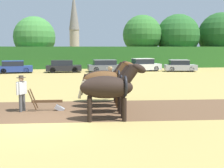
% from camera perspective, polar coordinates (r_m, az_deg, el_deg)
% --- Properties ---
extents(ground_plane, '(240.00, 240.00, 0.00)m').
position_cam_1_polar(ground_plane, '(11.65, -13.91, -7.44)').
color(ground_plane, '#998447').
extents(plowed_furrow_strip, '(31.96, 6.48, 0.01)m').
position_cam_1_polar(plowed_furrow_strip, '(14.04, -21.42, -5.19)').
color(plowed_furrow_strip, brown).
rests_on(plowed_furrow_strip, ground).
extents(hedgerow, '(60.90, 1.90, 3.08)m').
position_cam_1_polar(hedgerow, '(40.05, -9.69, 5.31)').
color(hedgerow, '#286023').
rests_on(hedgerow, ground).
extents(tree_center_left, '(6.11, 6.11, 7.50)m').
position_cam_1_polar(tree_center_left, '(43.63, -15.45, 9.13)').
color(tree_center_left, '#4C3823').
rests_on(tree_center_left, ground).
extents(tree_center, '(6.14, 6.14, 8.02)m').
position_cam_1_polar(tree_center, '(45.12, 6.15, 9.92)').
color(tree_center, '#423323').
rests_on(tree_center, ground).
extents(tree_center_right, '(6.84, 6.84, 8.23)m').
position_cam_1_polar(tree_center_right, '(46.69, 13.24, 9.51)').
color(tree_center_right, '#4C3823').
rests_on(tree_center_right, ground).
extents(tree_right, '(7.37, 7.37, 8.66)m').
position_cam_1_polar(tree_right, '(50.25, 21.19, 9.25)').
color(tree_right, brown).
rests_on(tree_right, ground).
extents(church_spire, '(2.36, 2.36, 15.35)m').
position_cam_1_polar(church_spire, '(65.40, -7.69, 11.83)').
color(church_spire, gray).
rests_on(church_spire, ground).
extents(draft_horse_lead_left, '(2.82, 1.07, 2.38)m').
position_cam_1_polar(draft_horse_lead_left, '(11.30, -0.54, -0.71)').
color(draft_horse_lead_left, black).
rests_on(draft_horse_lead_left, ground).
extents(draft_horse_lead_right, '(2.75, 1.01, 2.29)m').
position_cam_1_polar(draft_horse_lead_right, '(12.57, -0.89, -0.21)').
color(draft_horse_lead_right, black).
rests_on(draft_horse_lead_right, ground).
extents(draft_horse_trail_left, '(2.76, 1.13, 2.34)m').
position_cam_1_polar(draft_horse_trail_left, '(13.83, -1.23, 0.71)').
color(draft_horse_trail_left, '#513319').
rests_on(draft_horse_trail_left, ground).
extents(draft_horse_trail_right, '(2.81, 1.08, 2.31)m').
position_cam_1_polar(draft_horse_trail_right, '(15.10, -1.46, 1.14)').
color(draft_horse_trail_right, black).
rests_on(draft_horse_trail_right, ground).
extents(plow, '(1.67, 0.48, 1.13)m').
position_cam_1_polar(plow, '(13.48, -12.49, -3.97)').
color(plow, '#4C331E').
rests_on(plow, ground).
extents(farmer_at_plow, '(0.42, 0.57, 1.68)m').
position_cam_1_polar(farmer_at_plow, '(13.54, -17.88, -1.28)').
color(farmer_at_plow, '#4C4C4C').
rests_on(farmer_at_plow, ground).
extents(farmer_beside_team, '(0.46, 0.63, 1.81)m').
position_cam_1_polar(farmer_beside_team, '(16.99, -0.40, 1.12)').
color(farmer_beside_team, '#38332D').
rests_on(farmer_beside_team, ground).
extents(parked_car_center, '(4.13, 2.32, 1.44)m').
position_cam_1_polar(parked_car_center, '(34.45, -19.20, 3.27)').
color(parked_car_center, navy).
rests_on(parked_car_center, ground).
extents(parked_car_center_right, '(4.13, 1.79, 1.45)m').
position_cam_1_polar(parked_car_center_right, '(33.97, -9.85, 3.54)').
color(parked_car_center_right, black).
rests_on(parked_car_center_right, ground).
extents(parked_car_right, '(4.58, 2.09, 1.47)m').
position_cam_1_polar(parked_car_right, '(34.41, -1.26, 3.70)').
color(parked_car_right, '#565B66').
rests_on(parked_car_right, ground).
extents(parked_car_far_right, '(4.23, 2.35, 1.60)m').
position_cam_1_polar(parked_car_far_right, '(35.37, 6.47, 3.85)').
color(parked_car_far_right, silver).
rests_on(parked_car_far_right, ground).
extents(parked_car_end_right, '(4.05, 2.41, 1.44)m').
position_cam_1_polar(parked_car_end_right, '(35.80, 13.63, 3.62)').
color(parked_car_end_right, '#9E9EA8').
rests_on(parked_car_end_right, ground).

